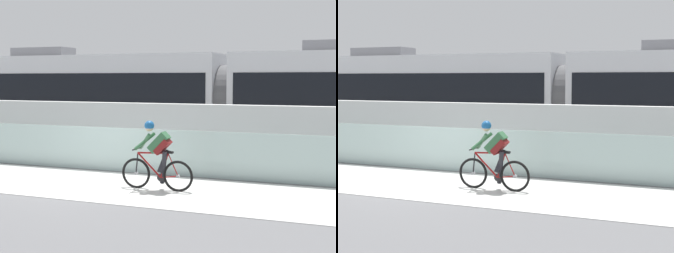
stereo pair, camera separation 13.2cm
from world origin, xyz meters
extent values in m
plane|color=slate|center=(0.00, 0.00, 0.00)|extent=(200.00, 200.00, 0.00)
cube|color=silver|center=(0.00, 0.00, 0.01)|extent=(32.00, 3.20, 0.01)
cube|color=#ADC6C1|center=(0.00, 1.85, 0.61)|extent=(32.00, 0.05, 1.21)
cube|color=white|center=(0.00, 3.65, 0.91)|extent=(32.00, 0.36, 1.82)
cube|color=#595654|center=(0.00, 6.13, 0.00)|extent=(32.00, 0.08, 0.01)
cube|color=#595654|center=(0.00, 7.57, 0.00)|extent=(32.00, 0.08, 0.01)
cube|color=silver|center=(-3.80, 6.85, 1.90)|extent=(11.00, 2.50, 3.10)
cube|color=black|center=(-3.80, 6.85, 2.25)|extent=(10.56, 2.54, 1.04)
cube|color=orange|center=(-3.80, 6.85, 0.53)|extent=(10.78, 2.53, 0.28)
cube|color=slate|center=(-5.78, 6.85, 3.63)|extent=(2.40, 1.10, 0.36)
cube|color=#232326|center=(-7.32, 6.85, 0.36)|extent=(1.40, 1.88, 0.20)
cylinder|color=black|center=(-7.32, 6.13, 0.30)|extent=(0.60, 0.10, 0.60)
cylinder|color=black|center=(-7.32, 7.57, 0.30)|extent=(0.60, 0.10, 0.60)
cube|color=#232326|center=(-0.28, 6.85, 0.36)|extent=(1.40, 1.88, 0.20)
cylinder|color=black|center=(-0.28, 6.13, 0.30)|extent=(0.60, 0.10, 0.60)
cylinder|color=black|center=(-0.28, 7.57, 0.30)|extent=(0.60, 0.10, 0.60)
cube|color=#232326|center=(4.18, 6.85, 0.36)|extent=(1.40, 1.88, 0.20)
cylinder|color=black|center=(4.18, 6.13, 0.30)|extent=(0.60, 0.10, 0.60)
cylinder|color=black|center=(4.18, 7.57, 0.30)|extent=(0.60, 0.10, 0.60)
cylinder|color=#59595B|center=(1.95, 6.85, 1.90)|extent=(0.60, 2.30, 2.30)
torus|color=black|center=(1.48, 0.00, 0.36)|extent=(0.72, 0.06, 0.72)
cylinder|color=#99999E|center=(1.48, 0.00, 0.36)|extent=(0.07, 0.10, 0.07)
torus|color=black|center=(2.53, 0.00, 0.36)|extent=(0.72, 0.06, 0.72)
cylinder|color=#99999E|center=(2.53, 0.00, 0.36)|extent=(0.07, 0.10, 0.07)
cylinder|color=maroon|center=(1.82, 0.00, 0.57)|extent=(0.60, 0.04, 0.58)
cylinder|color=maroon|center=(2.20, 0.00, 0.59)|extent=(0.22, 0.04, 0.59)
cylinder|color=maroon|center=(1.91, 0.00, 0.86)|extent=(0.76, 0.04, 0.07)
cylinder|color=maroon|center=(2.32, 0.00, 0.33)|extent=(0.43, 0.03, 0.09)
cylinder|color=maroon|center=(2.41, 0.00, 0.62)|extent=(0.27, 0.02, 0.53)
cylinder|color=black|center=(1.51, 0.00, 0.60)|extent=(0.08, 0.03, 0.49)
cube|color=black|center=(2.29, 0.00, 0.90)|extent=(0.24, 0.10, 0.05)
cylinder|color=black|center=(1.53, 0.00, 0.95)|extent=(0.03, 0.58, 0.03)
cylinder|color=#262628|center=(2.11, 0.00, 0.30)|extent=(0.18, 0.02, 0.18)
cube|color=#33663F|center=(2.07, 0.00, 1.11)|extent=(0.50, 0.28, 0.51)
cube|color=maroon|center=(2.16, 0.00, 1.02)|extent=(0.38, 0.30, 0.38)
sphere|color=beige|center=(1.83, 0.00, 1.46)|extent=(0.20, 0.20, 0.20)
sphere|color=#195999|center=(1.83, 0.00, 1.49)|extent=(0.23, 0.23, 0.23)
cylinder|color=#33663F|center=(1.71, 0.00, 1.12)|extent=(0.44, 0.41, 0.41)
cylinder|color=#33663F|center=(1.71, 0.00, 1.12)|extent=(0.44, 0.41, 0.41)
cylinder|color=black|center=(2.18, 0.00, 0.55)|extent=(0.29, 0.33, 0.80)
cylinder|color=black|center=(2.18, 0.00, 0.69)|extent=(0.29, 0.33, 0.54)
camera|label=1|loc=(6.37, -10.63, 2.57)|focal=53.92mm
camera|label=2|loc=(6.49, -10.58, 2.57)|focal=53.92mm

